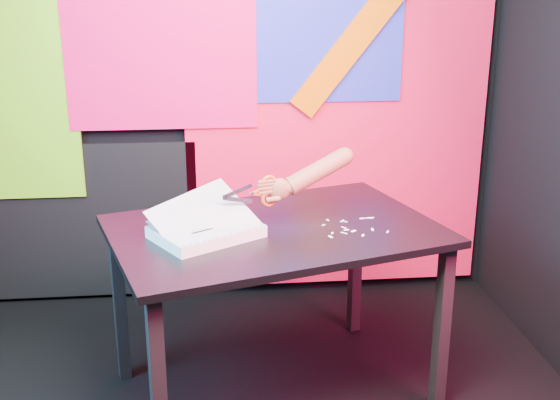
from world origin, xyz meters
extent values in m
cube|color=black|center=(0.00, 1.50, 1.35)|extent=(3.00, 0.01, 2.70)
cube|color=black|center=(0.00, -1.50, 1.35)|extent=(3.00, 0.01, 2.70)
cube|color=red|center=(0.65, 1.47, 0.85)|extent=(1.60, 0.02, 1.60)
cube|color=#282CBA|center=(0.55, 1.46, 1.45)|extent=(0.85, 0.02, 0.75)
cube|color=#ED0953|center=(-0.25, 1.45, 1.35)|extent=(0.95, 0.02, 0.80)
cube|color=#68C513|center=(-1.05, 1.46, 1.10)|extent=(0.75, 0.02, 1.00)
cube|color=#E65A01|center=(0.85, 1.44, 1.55)|extent=(0.91, 0.02, 1.11)
cube|color=black|center=(-0.75, 1.47, 0.45)|extent=(1.30, 0.02, 0.85)
cube|color=black|center=(-0.22, -0.03, 0.36)|extent=(0.06, 0.06, 0.72)
cube|color=black|center=(-0.43, 0.66, 0.36)|extent=(0.06, 0.06, 0.72)
cube|color=black|center=(0.88, 0.30, 0.36)|extent=(0.06, 0.06, 0.72)
cube|color=black|center=(0.67, 0.99, 0.36)|extent=(0.06, 0.06, 0.72)
cube|color=black|center=(0.22, 0.48, 0.73)|extent=(1.46, 1.17, 0.03)
cube|color=beige|center=(-0.05, 0.40, 0.77)|extent=(0.46, 0.43, 0.04)
cube|color=white|center=(-0.05, 0.40, 0.80)|extent=(0.46, 0.43, 0.00)
cube|color=white|center=(-0.05, 0.40, 0.80)|extent=(0.46, 0.41, 0.11)
cube|color=white|center=(-0.06, 0.41, 0.82)|extent=(0.45, 0.39, 0.20)
cylinder|color=black|center=(-0.12, 0.20, 0.80)|extent=(0.01, 0.01, 0.00)
cylinder|color=black|center=(-0.10, 0.21, 0.80)|extent=(0.01, 0.01, 0.00)
cylinder|color=black|center=(-0.08, 0.23, 0.80)|extent=(0.01, 0.01, 0.00)
cylinder|color=black|center=(-0.05, 0.24, 0.80)|extent=(0.01, 0.01, 0.00)
cylinder|color=black|center=(-0.03, 0.26, 0.80)|extent=(0.01, 0.01, 0.00)
cylinder|color=black|center=(0.00, 0.27, 0.80)|extent=(0.01, 0.01, 0.00)
cylinder|color=black|center=(0.02, 0.29, 0.80)|extent=(0.01, 0.01, 0.00)
cylinder|color=black|center=(0.05, 0.30, 0.80)|extent=(0.01, 0.01, 0.00)
cylinder|color=black|center=(0.07, 0.32, 0.80)|extent=(0.01, 0.01, 0.00)
cylinder|color=black|center=(0.09, 0.33, 0.80)|extent=(0.01, 0.01, 0.00)
cylinder|color=black|center=(0.12, 0.35, 0.80)|extent=(0.01, 0.01, 0.00)
cylinder|color=black|center=(0.14, 0.36, 0.80)|extent=(0.01, 0.01, 0.00)
cylinder|color=black|center=(0.17, 0.38, 0.80)|extent=(0.01, 0.01, 0.00)
cylinder|color=black|center=(-0.26, 0.42, 0.80)|extent=(0.01, 0.01, 0.00)
cylinder|color=black|center=(-0.23, 0.43, 0.80)|extent=(0.01, 0.01, 0.00)
cylinder|color=black|center=(-0.21, 0.44, 0.80)|extent=(0.01, 0.01, 0.00)
cylinder|color=black|center=(-0.18, 0.46, 0.80)|extent=(0.01, 0.01, 0.00)
cylinder|color=black|center=(-0.16, 0.47, 0.80)|extent=(0.01, 0.01, 0.00)
cylinder|color=black|center=(-0.14, 0.49, 0.80)|extent=(0.01, 0.01, 0.00)
cylinder|color=black|center=(-0.11, 0.50, 0.80)|extent=(0.01, 0.01, 0.00)
cylinder|color=black|center=(-0.09, 0.52, 0.80)|extent=(0.01, 0.01, 0.00)
cylinder|color=black|center=(-0.06, 0.53, 0.80)|extent=(0.01, 0.01, 0.00)
cylinder|color=black|center=(-0.04, 0.55, 0.80)|extent=(0.01, 0.01, 0.00)
cylinder|color=black|center=(-0.01, 0.56, 0.80)|extent=(0.01, 0.01, 0.00)
cylinder|color=black|center=(0.01, 0.58, 0.80)|extent=(0.01, 0.01, 0.00)
cylinder|color=black|center=(0.03, 0.59, 0.80)|extent=(0.01, 0.01, 0.00)
cube|color=black|center=(-0.15, 0.39, 0.80)|extent=(0.06, 0.05, 0.00)
cube|color=black|center=(-0.04, 0.43, 0.80)|extent=(0.05, 0.04, 0.00)
cube|color=black|center=(-0.06, 0.34, 0.80)|extent=(0.08, 0.06, 0.00)
cube|color=#AEB9D0|center=(0.08, 0.47, 0.91)|extent=(0.12, 0.05, 0.05)
cube|color=#AEB9D0|center=(0.08, 0.47, 0.87)|extent=(0.12, 0.05, 0.05)
cylinder|color=#AEB9D0|center=(0.14, 0.50, 0.89)|extent=(0.02, 0.02, 0.01)
cube|color=#CD4211|center=(0.16, 0.50, 0.88)|extent=(0.05, 0.03, 0.02)
cube|color=#CD4211|center=(0.16, 0.50, 0.90)|extent=(0.05, 0.03, 0.02)
torus|color=#CD4211|center=(0.21, 0.52, 0.92)|extent=(0.07, 0.04, 0.07)
torus|color=#CD4211|center=(0.21, 0.52, 0.86)|extent=(0.07, 0.04, 0.07)
ellipsoid|color=brown|center=(0.25, 0.54, 0.89)|extent=(0.09, 0.05, 0.09)
cylinder|color=brown|center=(0.21, 0.52, 0.88)|extent=(0.07, 0.04, 0.02)
cylinder|color=brown|center=(0.21, 0.52, 0.90)|extent=(0.07, 0.04, 0.02)
cylinder|color=brown|center=(0.21, 0.52, 0.92)|extent=(0.06, 0.04, 0.02)
cylinder|color=brown|center=(0.21, 0.52, 0.93)|extent=(0.06, 0.04, 0.02)
cylinder|color=brown|center=(0.22, 0.52, 0.85)|extent=(0.06, 0.03, 0.03)
cylinder|color=brown|center=(0.29, 0.56, 0.89)|extent=(0.07, 0.08, 0.06)
cylinder|color=brown|center=(0.41, 0.60, 0.94)|extent=(0.30, 0.17, 0.17)
sphere|color=brown|center=(0.53, 0.65, 0.99)|extent=(0.07, 0.07, 0.07)
cube|color=white|center=(0.55, 0.35, 0.75)|extent=(0.02, 0.02, 0.00)
cube|color=white|center=(0.66, 0.38, 0.75)|extent=(0.01, 0.02, 0.00)
cube|color=white|center=(0.60, 0.55, 0.75)|extent=(0.03, 0.01, 0.00)
cube|color=white|center=(0.42, 0.48, 0.75)|extent=(0.02, 0.02, 0.00)
cube|color=white|center=(0.43, 0.35, 0.75)|extent=(0.02, 0.02, 0.00)
cube|color=white|center=(0.44, 0.39, 0.75)|extent=(0.01, 0.02, 0.00)
cube|color=white|center=(0.63, 0.55, 0.75)|extent=(0.03, 0.01, 0.00)
cube|color=white|center=(0.50, 0.42, 0.75)|extent=(0.02, 0.01, 0.00)
cube|color=white|center=(0.50, 0.45, 0.75)|extent=(0.02, 0.02, 0.00)
cube|color=white|center=(0.51, 0.52, 0.75)|extent=(0.02, 0.02, 0.00)
cube|color=white|center=(0.53, 0.40, 0.75)|extent=(0.03, 0.02, 0.00)
cube|color=white|center=(0.49, 0.39, 0.75)|extent=(0.02, 0.02, 0.00)
cube|color=white|center=(0.45, 0.54, 0.75)|extent=(0.01, 0.02, 0.00)
cube|color=white|center=(0.61, 0.41, 0.75)|extent=(0.01, 0.03, 0.00)
cube|color=white|center=(0.51, 0.52, 0.75)|extent=(0.03, 0.02, 0.00)
camera|label=1|loc=(-0.02, -2.12, 1.71)|focal=45.00mm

